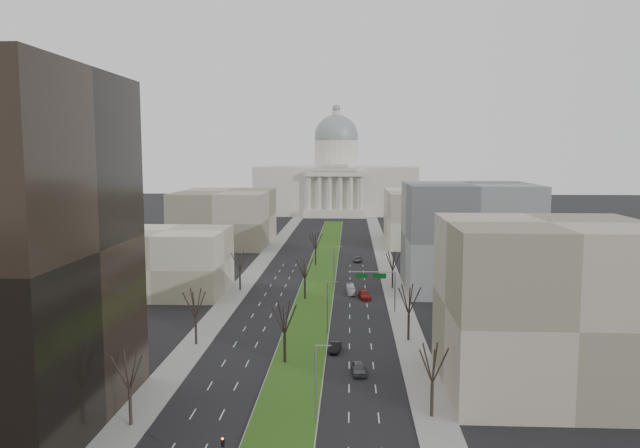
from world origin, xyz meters
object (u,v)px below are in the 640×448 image
(car_grey_near, at_px, (359,368))
(car_red, at_px, (364,295))
(car_grey_far, at_px, (358,259))
(car_black, at_px, (335,347))
(box_van, at_px, (351,289))

(car_grey_near, distance_m, car_red, 45.47)
(car_grey_far, bearing_deg, car_black, -91.03)
(car_grey_far, height_order, box_van, box_van)
(car_grey_near, distance_m, car_black, 10.28)
(box_van, bearing_deg, car_grey_near, -92.52)
(car_grey_near, bearing_deg, car_grey_far, 83.85)
(car_grey_far, bearing_deg, car_grey_near, -88.46)
(car_black, xyz_separation_m, car_red, (5.32, 35.78, 0.08))
(car_grey_near, distance_m, car_grey_far, 90.56)
(car_red, bearing_deg, car_grey_near, -100.13)
(car_black, height_order, car_red, car_red)
(car_grey_far, bearing_deg, box_van, -90.76)
(car_red, relative_size, car_grey_far, 1.10)
(car_black, height_order, car_grey_far, car_black)
(car_red, distance_m, box_van, 5.61)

